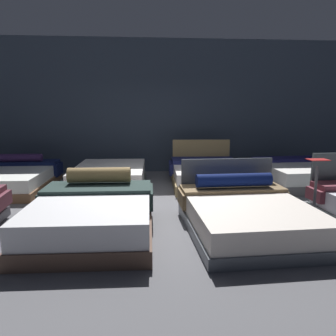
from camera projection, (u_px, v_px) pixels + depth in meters
name	position (u px, v px, depth m)	size (l,w,h in m)	color
ground_plane	(165.00, 207.00, 5.61)	(18.00, 18.00, 0.02)	#5B5B60
showroom_back_wall	(156.00, 107.00, 8.52)	(18.00, 0.06, 3.50)	#333D4C
bed_1	(93.00, 215.00, 4.34)	(1.66, 1.99, 0.81)	brown
bed_2	(246.00, 214.00, 4.49)	(1.75, 2.15, 0.89)	#4B5159
bed_4	(10.00, 179.00, 6.83)	(1.73, 2.18, 0.67)	brown
bed_5	(110.00, 177.00, 6.94)	(1.57, 2.12, 0.48)	#515752
bed_6	(206.00, 174.00, 7.21)	(1.66, 2.00, 0.94)	olive
bed_7	(299.00, 174.00, 7.26)	(1.78, 1.98, 0.52)	#545053
price_sign	(314.00, 200.00, 4.67)	(0.28, 0.24, 0.99)	#3F3F44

